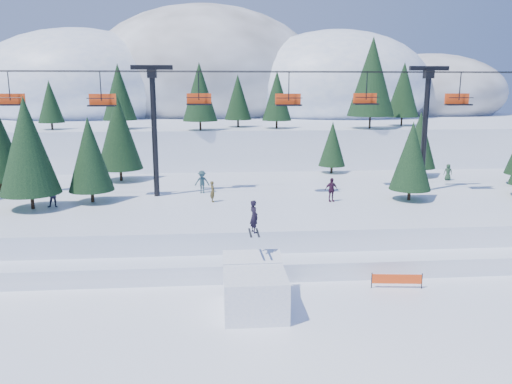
{
  "coord_description": "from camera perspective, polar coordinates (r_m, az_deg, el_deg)",
  "views": [
    {
      "loc": [
        -4.26,
        -21.92,
        11.07
      ],
      "look_at": [
        -1.95,
        6.0,
        5.2
      ],
      "focal_mm": 35.0,
      "sensor_mm": 36.0,
      "label": 1
    }
  ],
  "objects": [
    {
      "name": "banner_far",
      "position": [
        32.7,
        17.82,
        -7.54
      ],
      "size": [
        2.84,
        0.4,
        0.9
      ],
      "color": "black",
      "rests_on": "ground"
    },
    {
      "name": "ground",
      "position": [
        24.92,
        5.81,
        -14.6
      ],
      "size": [
        160.0,
        160.0,
        0.0
      ],
      "primitive_type": "plane",
      "color": "white",
      "rests_on": "ground"
    },
    {
      "name": "mid_shelf",
      "position": [
        41.33,
        1.33,
        -1.92
      ],
      "size": [
        70.0,
        22.0,
        2.5
      ],
      "primitive_type": "cube",
      "color": "white",
      "rests_on": "ground"
    },
    {
      "name": "conifer_stand",
      "position": [
        41.46,
        0.88,
        6.06
      ],
      "size": [
        61.13,
        17.22,
        9.32
      ],
      "color": "black",
      "rests_on": "mid_shelf"
    },
    {
      "name": "berm",
      "position": [
        32.0,
        3.22,
        -7.38
      ],
      "size": [
        70.0,
        6.0,
        1.1
      ],
      "primitive_type": "cube",
      "color": "white",
      "rests_on": "ground"
    },
    {
      "name": "jump_kicker",
      "position": [
        25.62,
        -0.19,
        -10.89
      ],
      "size": [
        3.09,
        4.33,
        5.37
      ],
      "color": "white",
      "rests_on": "ground"
    },
    {
      "name": "distant_skiers",
      "position": [
        39.88,
        -3.18,
        0.73
      ],
      "size": [
        34.57,
        8.86,
        1.88
      ],
      "color": "#4D4220",
      "rests_on": "mid_shelf"
    },
    {
      "name": "banner_near",
      "position": [
        29.48,
        15.8,
        -9.56
      ],
      "size": [
        2.84,
        0.37,
        0.9
      ],
      "color": "black",
      "rests_on": "ground"
    },
    {
      "name": "mountain_ridge",
      "position": [
        95.3,
        -5.3,
        10.92
      ],
      "size": [
        119.0,
        60.75,
        26.46
      ],
      "color": "white",
      "rests_on": "ground"
    },
    {
      "name": "chairlift",
      "position": [
        40.33,
        2.53,
        9.34
      ],
      "size": [
        46.19,
        3.21,
        10.28
      ],
      "color": "black",
      "rests_on": "mid_shelf"
    }
  ]
}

